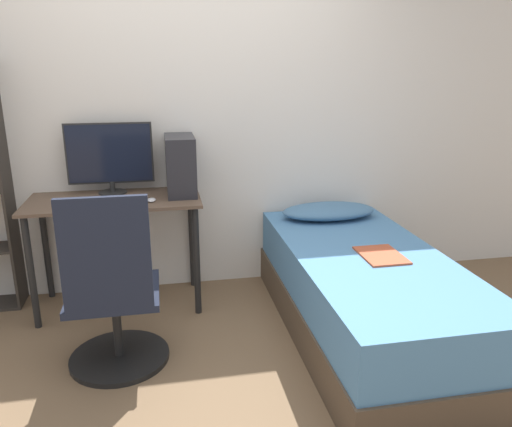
{
  "coord_description": "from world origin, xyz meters",
  "views": [
    {
      "loc": [
        -0.19,
        -2.19,
        1.65
      ],
      "look_at": [
        0.38,
        0.75,
        0.75
      ],
      "focal_mm": 35.0,
      "sensor_mm": 36.0,
      "label": 1
    }
  ],
  "objects_px": {
    "monitor": "(110,156)",
    "keyboard": "(109,202)",
    "pc_tower": "(180,165)",
    "bed": "(365,295)",
    "office_chair": "(114,305)"
  },
  "relations": [
    {
      "from": "office_chair",
      "to": "keyboard",
      "type": "bearing_deg",
      "value": 94.02
    },
    {
      "from": "office_chair",
      "to": "bed",
      "type": "xyz_separation_m",
      "value": [
        1.5,
        0.07,
        -0.11
      ]
    },
    {
      "from": "office_chair",
      "to": "monitor",
      "type": "bearing_deg",
      "value": 92.73
    },
    {
      "from": "monitor",
      "to": "keyboard",
      "type": "relative_size",
      "value": 1.33
    },
    {
      "from": "office_chair",
      "to": "bed",
      "type": "distance_m",
      "value": 1.51
    },
    {
      "from": "keyboard",
      "to": "office_chair",
      "type": "bearing_deg",
      "value": -85.98
    },
    {
      "from": "keyboard",
      "to": "bed",
      "type": "bearing_deg",
      "value": -21.28
    },
    {
      "from": "keyboard",
      "to": "pc_tower",
      "type": "distance_m",
      "value": 0.54
    },
    {
      "from": "bed",
      "to": "pc_tower",
      "type": "relative_size",
      "value": 4.95
    },
    {
      "from": "monitor",
      "to": "keyboard",
      "type": "distance_m",
      "value": 0.38
    },
    {
      "from": "office_chair",
      "to": "keyboard",
      "type": "distance_m",
      "value": 0.79
    },
    {
      "from": "pc_tower",
      "to": "keyboard",
      "type": "bearing_deg",
      "value": -159.55
    },
    {
      "from": "monitor",
      "to": "keyboard",
      "type": "bearing_deg",
      "value": -90.38
    },
    {
      "from": "keyboard",
      "to": "pc_tower",
      "type": "height_order",
      "value": "pc_tower"
    },
    {
      "from": "monitor",
      "to": "keyboard",
      "type": "height_order",
      "value": "monitor"
    }
  ]
}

